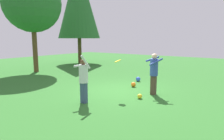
% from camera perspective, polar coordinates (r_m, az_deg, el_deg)
% --- Properties ---
extents(ground_plane, '(40.00, 40.00, 0.00)m').
position_cam_1_polar(ground_plane, '(9.34, 2.88, -5.96)').
color(ground_plane, '#2D6B28').
extents(person_thrower, '(0.62, 0.62, 1.84)m').
position_cam_1_polar(person_thrower, '(7.45, -8.21, -2.01)').
color(person_thrower, '#38476B').
rests_on(person_thrower, ground_plane).
extents(person_catcher, '(0.77, 0.77, 1.79)m').
position_cam_1_polar(person_catcher, '(8.67, 11.99, -0.09)').
color(person_catcher, '#4C382D').
rests_on(person_catcher, ground_plane).
extents(frisbee, '(0.37, 0.37, 0.13)m').
position_cam_1_polar(frisbee, '(8.14, 1.64, 2.60)').
color(frisbee, yellow).
extents(ball_blue, '(0.26, 0.26, 0.26)m').
position_cam_1_polar(ball_blue, '(11.39, 7.53, -2.63)').
color(ball_blue, blue).
rests_on(ball_blue, ground_plane).
extents(ball_orange, '(0.25, 0.25, 0.25)m').
position_cam_1_polar(ball_orange, '(10.07, 6.19, -4.17)').
color(ball_orange, orange).
rests_on(ball_orange, ground_plane).
extents(ball_yellow, '(0.20, 0.20, 0.20)m').
position_cam_1_polar(ball_yellow, '(8.16, 8.01, -7.51)').
color(ball_yellow, yellow).
rests_on(ball_yellow, ground_plane).
extents(tree_far_right, '(4.03, 4.03, 9.64)m').
position_cam_1_polar(tree_far_right, '(20.10, -9.65, 19.23)').
color(tree_far_right, brown).
rests_on(tree_far_right, ground_plane).
extents(tree_center, '(4.02, 4.02, 6.88)m').
position_cam_1_polar(tree_center, '(15.63, -22.00, 17.32)').
color(tree_center, brown).
rests_on(tree_center, ground_plane).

